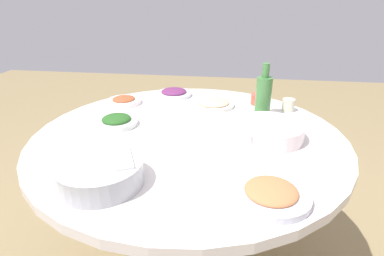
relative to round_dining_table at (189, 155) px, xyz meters
The scene contains 11 objects.
round_dining_table is the anchor object (origin of this frame).
rice_bowl 0.52m from the round_dining_table, 152.33° to the left, with size 0.29×0.29×0.09m.
soup_bowl 0.39m from the round_dining_table, 91.61° to the right, with size 0.30×0.30×0.07m.
dish_noodles 0.41m from the round_dining_table, 12.55° to the right, with size 0.24×0.24×0.04m.
dish_greens 0.38m from the round_dining_table, 83.54° to the left, with size 0.20×0.20×0.05m.
dish_eggplant 0.57m from the round_dining_table, 17.83° to the left, with size 0.21×0.21×0.04m.
dish_stirfry 0.56m from the round_dining_table, 50.99° to the left, with size 0.19×0.19×0.04m.
dish_tofu_braise 0.57m from the round_dining_table, 144.21° to the right, with size 0.24×0.24×0.05m.
green_bottle 0.49m from the round_dining_table, 52.51° to the right, with size 0.08×0.08×0.27m.
tea_cup_near 0.62m from the round_dining_table, 54.14° to the right, with size 0.07×0.07×0.07m, color beige.
tea_cup_far 0.57m from the round_dining_table, 37.19° to the right, with size 0.08×0.08×0.06m, color #CC503D.
Camera 1 is at (-1.26, -0.19, 1.37)m, focal length 28.85 mm.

